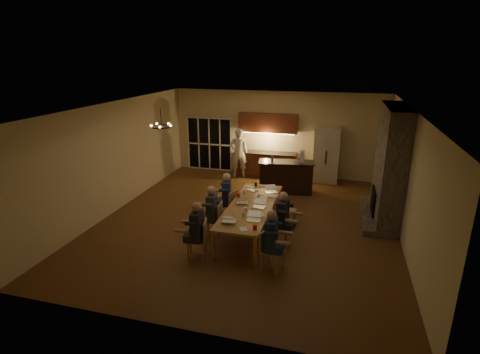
% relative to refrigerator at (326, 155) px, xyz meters
% --- Properties ---
extents(floor, '(9.00, 9.00, 0.00)m').
position_rel_refrigerator_xyz_m(floor, '(-1.90, -4.15, -1.00)').
color(floor, brown).
rests_on(floor, ground).
extents(back_wall, '(8.00, 0.04, 3.20)m').
position_rel_refrigerator_xyz_m(back_wall, '(-1.90, 0.37, 0.60)').
color(back_wall, beige).
rests_on(back_wall, ground).
extents(left_wall, '(0.04, 9.00, 3.20)m').
position_rel_refrigerator_xyz_m(left_wall, '(-5.92, -4.15, 0.60)').
color(left_wall, beige).
rests_on(left_wall, ground).
extents(right_wall, '(0.04, 9.00, 3.20)m').
position_rel_refrigerator_xyz_m(right_wall, '(2.12, -4.15, 0.60)').
color(right_wall, beige).
rests_on(right_wall, ground).
extents(ceiling, '(8.00, 9.00, 0.04)m').
position_rel_refrigerator_xyz_m(ceiling, '(-1.90, -4.15, 2.22)').
color(ceiling, white).
rests_on(ceiling, back_wall).
extents(french_doors, '(1.86, 0.08, 2.10)m').
position_rel_refrigerator_xyz_m(french_doors, '(-4.60, 0.32, 0.05)').
color(french_doors, black).
rests_on(french_doors, ground).
extents(fireplace, '(0.58, 2.50, 3.20)m').
position_rel_refrigerator_xyz_m(fireplace, '(1.80, -2.95, 0.60)').
color(fireplace, '#746A5B').
rests_on(fireplace, ground).
extents(kitchenette, '(2.24, 0.68, 2.40)m').
position_rel_refrigerator_xyz_m(kitchenette, '(-2.20, 0.05, 0.20)').
color(kitchenette, brown).
rests_on(kitchenette, ground).
extents(refrigerator, '(0.90, 0.68, 2.00)m').
position_rel_refrigerator_xyz_m(refrigerator, '(0.00, 0.00, 0.00)').
color(refrigerator, beige).
rests_on(refrigerator, ground).
extents(dining_table, '(1.10, 3.34, 0.75)m').
position_rel_refrigerator_xyz_m(dining_table, '(-1.66, -4.73, -0.62)').
color(dining_table, '#C5824E').
rests_on(dining_table, ground).
extents(bar_island, '(1.92, 0.95, 1.08)m').
position_rel_refrigerator_xyz_m(bar_island, '(-1.23, -1.53, -0.46)').
color(bar_island, black).
rests_on(bar_island, ground).
extents(chair_left_near, '(0.53, 0.53, 0.89)m').
position_rel_refrigerator_xyz_m(chair_left_near, '(-2.57, -6.29, -0.55)').
color(chair_left_near, tan).
rests_on(chair_left_near, ground).
extents(chair_left_mid, '(0.46, 0.46, 0.89)m').
position_rel_refrigerator_xyz_m(chair_left_mid, '(-2.57, -5.19, -0.55)').
color(chair_left_mid, tan).
rests_on(chair_left_mid, ground).
extents(chair_left_far, '(0.56, 0.56, 0.89)m').
position_rel_refrigerator_xyz_m(chair_left_far, '(-2.47, -4.15, -0.55)').
color(chair_left_far, tan).
rests_on(chair_left_far, ground).
extents(chair_right_near, '(0.56, 0.56, 0.89)m').
position_rel_refrigerator_xyz_m(chair_right_near, '(-0.78, -6.39, -0.55)').
color(chair_right_near, tan).
rests_on(chair_right_near, ground).
extents(chair_right_mid, '(0.47, 0.47, 0.89)m').
position_rel_refrigerator_xyz_m(chair_right_mid, '(-0.84, -5.26, -0.55)').
color(chair_right_mid, tan).
rests_on(chair_right_mid, ground).
extents(chair_right_far, '(0.48, 0.48, 0.89)m').
position_rel_refrigerator_xyz_m(chair_right_far, '(-0.80, -4.14, -0.55)').
color(chair_right_far, tan).
rests_on(chair_right_far, ground).
extents(person_left_near, '(0.66, 0.66, 1.38)m').
position_rel_refrigerator_xyz_m(person_left_near, '(-2.52, -6.37, -0.31)').
color(person_left_near, '#21242B').
rests_on(person_left_near, ground).
extents(person_right_near, '(0.61, 0.61, 1.38)m').
position_rel_refrigerator_xyz_m(person_right_near, '(-0.82, -6.37, -0.31)').
color(person_right_near, navy).
rests_on(person_right_near, ground).
extents(person_left_mid, '(0.68, 0.68, 1.38)m').
position_rel_refrigerator_xyz_m(person_left_mid, '(-2.55, -5.27, -0.31)').
color(person_left_mid, '#3B4146').
rests_on(person_left_mid, ground).
extents(person_right_mid, '(0.67, 0.67, 1.38)m').
position_rel_refrigerator_xyz_m(person_right_mid, '(-0.76, -5.22, -0.31)').
color(person_right_mid, '#21242B').
rests_on(person_right_mid, ground).
extents(person_left_far, '(0.71, 0.71, 1.38)m').
position_rel_refrigerator_xyz_m(person_left_far, '(-2.50, -4.17, -0.31)').
color(person_left_far, navy).
rests_on(person_left_far, ground).
extents(standing_person, '(0.77, 0.60, 1.88)m').
position_rel_refrigerator_xyz_m(standing_person, '(-3.21, -0.33, -0.06)').
color(standing_person, white).
rests_on(standing_person, ground).
extents(chandelier, '(0.53, 0.53, 0.03)m').
position_rel_refrigerator_xyz_m(chandelier, '(-3.91, -5.04, 1.75)').
color(chandelier, black).
rests_on(chandelier, ceiling).
extents(laptop_a, '(0.34, 0.31, 0.23)m').
position_rel_refrigerator_xyz_m(laptop_a, '(-1.92, -5.84, -0.14)').
color(laptop_a, silver).
rests_on(laptop_a, dining_table).
extents(laptop_b, '(0.34, 0.30, 0.23)m').
position_rel_refrigerator_xyz_m(laptop_b, '(-1.38, -5.63, -0.14)').
color(laptop_b, silver).
rests_on(laptop_b, dining_table).
extents(laptop_c, '(0.37, 0.34, 0.23)m').
position_rel_refrigerator_xyz_m(laptop_c, '(-1.92, -4.65, -0.14)').
color(laptop_c, silver).
rests_on(laptop_c, dining_table).
extents(laptop_d, '(0.36, 0.33, 0.23)m').
position_rel_refrigerator_xyz_m(laptop_d, '(-1.44, -4.81, -0.14)').
color(laptop_d, silver).
rests_on(laptop_d, dining_table).
extents(laptop_e, '(0.41, 0.39, 0.23)m').
position_rel_refrigerator_xyz_m(laptop_e, '(-1.91, -3.62, -0.14)').
color(laptop_e, silver).
rests_on(laptop_e, dining_table).
extents(laptop_f, '(0.41, 0.40, 0.23)m').
position_rel_refrigerator_xyz_m(laptop_f, '(-1.33, -3.66, -0.14)').
color(laptop_f, silver).
rests_on(laptop_f, dining_table).
extents(mug_front, '(0.09, 0.09, 0.10)m').
position_rel_refrigerator_xyz_m(mug_front, '(-1.70, -5.15, -0.20)').
color(mug_front, white).
rests_on(mug_front, dining_table).
extents(mug_mid, '(0.09, 0.09, 0.10)m').
position_rel_refrigerator_xyz_m(mug_mid, '(-1.59, -4.13, -0.20)').
color(mug_mid, white).
rests_on(mug_mid, dining_table).
extents(mug_back, '(0.08, 0.08, 0.10)m').
position_rel_refrigerator_xyz_m(mug_back, '(-2.04, -3.97, -0.20)').
color(mug_back, white).
rests_on(mug_back, dining_table).
extents(redcup_near, '(0.09, 0.09, 0.12)m').
position_rel_refrigerator_xyz_m(redcup_near, '(-1.25, -6.09, -0.19)').
color(redcup_near, red).
rests_on(redcup_near, dining_table).
extents(redcup_mid, '(0.08, 0.08, 0.12)m').
position_rel_refrigerator_xyz_m(redcup_mid, '(-2.13, -4.27, -0.19)').
color(redcup_mid, red).
rests_on(redcup_mid, dining_table).
extents(can_silver, '(0.07, 0.07, 0.12)m').
position_rel_refrigerator_xyz_m(can_silver, '(-1.66, -5.50, -0.19)').
color(can_silver, '#B2B2B7').
rests_on(can_silver, dining_table).
extents(can_cola, '(0.07, 0.07, 0.12)m').
position_rel_refrigerator_xyz_m(can_cola, '(-1.87, -3.27, -0.19)').
color(can_cola, '#3F0F0C').
rests_on(can_cola, dining_table).
extents(plate_near, '(0.25, 0.25, 0.02)m').
position_rel_refrigerator_xyz_m(plate_near, '(-1.31, -5.33, -0.24)').
color(plate_near, white).
rests_on(plate_near, dining_table).
extents(plate_left, '(0.26, 0.26, 0.02)m').
position_rel_refrigerator_xyz_m(plate_left, '(-2.01, -5.70, -0.24)').
color(plate_left, white).
rests_on(plate_left, dining_table).
extents(plate_far, '(0.28, 0.28, 0.02)m').
position_rel_refrigerator_xyz_m(plate_far, '(-1.23, -3.96, -0.24)').
color(plate_far, white).
rests_on(plate_far, dining_table).
extents(notepad, '(0.22, 0.26, 0.01)m').
position_rel_refrigerator_xyz_m(notepad, '(-1.49, -6.16, -0.24)').
color(notepad, white).
rests_on(notepad, dining_table).
extents(bar_bottle, '(0.08, 0.08, 0.24)m').
position_rel_refrigerator_xyz_m(bar_bottle, '(-1.69, -1.65, 0.20)').
color(bar_bottle, '#99999E').
rests_on(bar_bottle, bar_island).
extents(bar_blender, '(0.13, 0.13, 0.40)m').
position_rel_refrigerator_xyz_m(bar_blender, '(-0.72, -1.50, 0.28)').
color(bar_blender, silver).
rests_on(bar_blender, bar_island).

